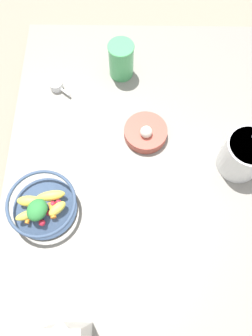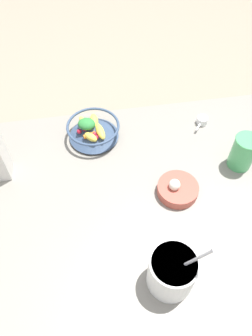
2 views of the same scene
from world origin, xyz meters
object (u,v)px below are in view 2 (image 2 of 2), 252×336
(garlic_bowl, at_px, (177,189))
(yogurt_tub, at_px, (172,271))
(drinking_cup, at_px, (244,152))
(fruit_bowl, at_px, (93,130))

(garlic_bowl, bearing_deg, yogurt_tub, 71.28)
(drinking_cup, bearing_deg, yogurt_tub, 46.64)
(fruit_bowl, bearing_deg, yogurt_tub, 104.86)
(drinking_cup, xyz_separation_m, garlic_bowl, (0.25, 0.08, -0.05))
(yogurt_tub, xyz_separation_m, drinking_cup, (-0.35, -0.37, -0.00))
(yogurt_tub, height_order, garlic_bowl, yogurt_tub)
(yogurt_tub, bearing_deg, drinking_cup, -133.36)
(fruit_bowl, relative_size, yogurt_tub, 0.82)
(yogurt_tub, bearing_deg, garlic_bowl, -108.72)
(drinking_cup, bearing_deg, garlic_bowl, 18.20)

